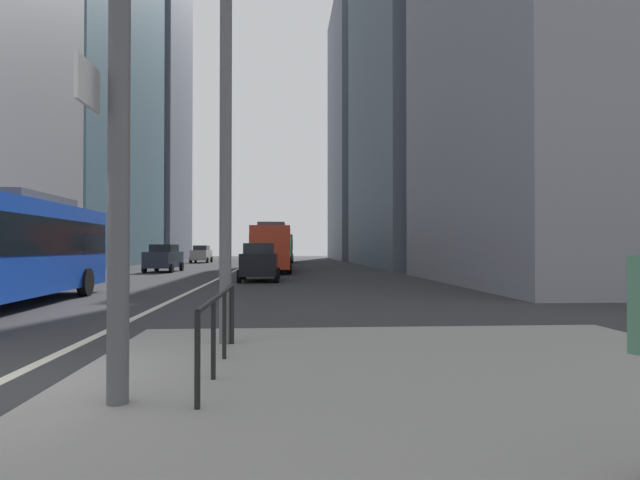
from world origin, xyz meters
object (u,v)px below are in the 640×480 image
car_receding_near (260,262)px  car_receding_far (279,255)px  car_oncoming_mid (201,254)px  city_bus_red_distant (281,246)px  car_oncoming_far (164,258)px  city_bus_red_receding (273,246)px  street_lamp_post (226,35)px

car_receding_near → car_receding_far: bearing=88.0°
car_oncoming_mid → car_receding_far: bearing=-54.2°
car_oncoming_mid → city_bus_red_distant: bearing=7.7°
car_receding_near → car_oncoming_far: same height
city_bus_red_receding → car_oncoming_mid: bearing=110.6°
car_oncoming_mid → car_receding_near: bearing=-76.4°
city_bus_red_receding → car_receding_far: size_ratio=2.68×
car_oncoming_far → street_lamp_post: (7.54, -29.42, 4.29)m
city_bus_red_distant → car_receding_far: (-0.17, -13.49, -0.85)m
city_bus_red_receding → car_oncoming_far: bearing=179.0°
car_receding_far → car_oncoming_far: (-8.00, -10.33, 0.00)m
car_oncoming_far → street_lamp_post: bearing=-75.6°
car_oncoming_far → street_lamp_post: size_ratio=0.57×
city_bus_red_receding → street_lamp_post: size_ratio=1.38×
city_bus_red_receding → car_oncoming_mid: 24.29m
city_bus_red_receding → car_oncoming_mid: size_ratio=2.46×
car_receding_near → car_oncoming_mid: bearing=103.6°
city_bus_red_distant → car_oncoming_far: size_ratio=2.51×
city_bus_red_receding → car_receding_near: 10.73m
city_bus_red_receding → car_oncoming_mid: city_bus_red_receding is taller
city_bus_red_distant → car_oncoming_mid: 9.14m
street_lamp_post → car_oncoming_mid: bearing=99.2°
car_oncoming_far → car_receding_near: bearing=-56.2°
car_receding_near → street_lamp_post: bearing=-89.1°
city_bus_red_receding → street_lamp_post: bearing=-90.3°
city_bus_red_receding → car_oncoming_mid: (-8.54, 22.73, -0.85)m
car_receding_far → car_oncoming_far: 13.06m
car_receding_far → street_lamp_post: bearing=-90.7°
car_receding_near → car_receding_far: (0.75, 21.15, 0.00)m
city_bus_red_receding → car_oncoming_far: size_ratio=2.41×
city_bus_red_receding → street_lamp_post: 29.49m
city_bus_red_receding → car_receding_near: bearing=-92.4°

